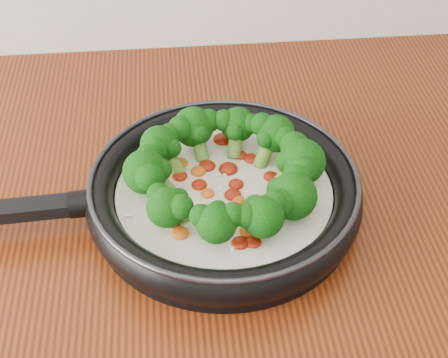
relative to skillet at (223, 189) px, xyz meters
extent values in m
cylinder|color=black|center=(0.00, 0.00, -0.03)|extent=(0.32, 0.32, 0.01)
torus|color=black|center=(0.00, 0.00, -0.01)|extent=(0.34, 0.34, 0.03)
torus|color=#2D2D33|center=(0.00, 0.00, 0.02)|extent=(0.33, 0.33, 0.01)
cube|color=black|center=(-0.24, -0.01, 0.00)|extent=(0.19, 0.04, 0.02)
cylinder|color=black|center=(-0.16, -0.01, 0.00)|extent=(0.03, 0.03, 0.03)
cylinder|color=silver|center=(0.00, 0.00, -0.01)|extent=(0.27, 0.27, 0.02)
ellipsoid|color=maroon|center=(-0.05, -0.02, 0.00)|extent=(0.02, 0.02, 0.01)
ellipsoid|color=maroon|center=(-0.05, 0.03, 0.00)|extent=(0.03, 0.03, 0.01)
ellipsoid|color=#CF570D|center=(-0.03, 0.03, 0.00)|extent=(0.02, 0.02, 0.01)
ellipsoid|color=maroon|center=(0.01, -0.09, 0.00)|extent=(0.03, 0.03, 0.01)
ellipsoid|color=maroon|center=(0.01, 0.04, 0.00)|extent=(0.03, 0.03, 0.01)
ellipsoid|color=#CF570D|center=(-0.05, 0.05, 0.00)|extent=(0.03, 0.03, 0.01)
ellipsoid|color=maroon|center=(0.02, -0.09, 0.00)|extent=(0.02, 0.02, 0.01)
ellipsoid|color=maroon|center=(0.06, 0.02, 0.00)|extent=(0.02, 0.02, 0.01)
ellipsoid|color=#CF570D|center=(0.02, -0.07, 0.00)|extent=(0.03, 0.03, 0.01)
ellipsoid|color=maroon|center=(0.03, 0.06, 0.00)|extent=(0.02, 0.02, 0.01)
ellipsoid|color=maroon|center=(0.04, 0.05, 0.00)|extent=(0.03, 0.03, 0.01)
ellipsoid|color=#CF570D|center=(-0.05, -0.07, 0.00)|extent=(0.02, 0.02, 0.01)
ellipsoid|color=maroon|center=(0.10, 0.03, 0.00)|extent=(0.03, 0.03, 0.01)
ellipsoid|color=maroon|center=(0.02, 0.01, 0.00)|extent=(0.02, 0.02, 0.01)
ellipsoid|color=#CF570D|center=(0.02, -0.04, 0.00)|extent=(0.02, 0.02, 0.01)
ellipsoid|color=maroon|center=(0.01, -0.01, 0.00)|extent=(0.03, 0.03, 0.01)
ellipsoid|color=maroon|center=(-0.06, -0.05, 0.00)|extent=(0.02, 0.02, 0.01)
ellipsoid|color=#CF570D|center=(-0.06, 0.07, 0.00)|extent=(0.02, 0.02, 0.01)
ellipsoid|color=maroon|center=(0.04, -0.05, 0.00)|extent=(0.02, 0.02, 0.01)
ellipsoid|color=maroon|center=(-0.01, 0.04, 0.00)|extent=(0.02, 0.02, 0.01)
ellipsoid|color=#CF570D|center=(-0.02, -0.01, 0.00)|extent=(0.02, 0.02, 0.01)
ellipsoid|color=maroon|center=(0.01, 0.09, 0.00)|extent=(0.03, 0.03, 0.01)
ellipsoid|color=maroon|center=(-0.03, 0.01, 0.00)|extent=(0.02, 0.02, 0.01)
ellipsoid|color=#CF570D|center=(0.02, -0.02, 0.00)|extent=(0.02, 0.02, 0.01)
ellipsoid|color=white|center=(0.05, -0.04, 0.00)|extent=(0.01, 0.01, 0.00)
ellipsoid|color=white|center=(-0.05, -0.03, 0.00)|extent=(0.01, 0.01, 0.00)
ellipsoid|color=white|center=(-0.07, 0.09, 0.00)|extent=(0.01, 0.01, 0.00)
ellipsoid|color=white|center=(0.00, -0.03, 0.00)|extent=(0.01, 0.01, 0.00)
ellipsoid|color=white|center=(-0.02, 0.01, 0.00)|extent=(0.01, 0.01, 0.00)
ellipsoid|color=white|center=(-0.01, 0.08, 0.00)|extent=(0.01, 0.01, 0.00)
ellipsoid|color=white|center=(0.01, -0.09, 0.00)|extent=(0.01, 0.01, 0.00)
ellipsoid|color=white|center=(0.01, 0.02, 0.00)|extent=(0.01, 0.01, 0.00)
ellipsoid|color=white|center=(0.04, -0.06, 0.00)|extent=(0.00, 0.01, 0.00)
ellipsoid|color=white|center=(0.00, -0.09, 0.00)|extent=(0.01, 0.01, 0.00)
ellipsoid|color=white|center=(-0.11, -0.03, 0.00)|extent=(0.01, 0.00, 0.00)
ellipsoid|color=white|center=(-0.01, 0.06, 0.00)|extent=(0.01, 0.01, 0.00)
ellipsoid|color=white|center=(0.00, 0.03, 0.00)|extent=(0.01, 0.00, 0.00)
ellipsoid|color=white|center=(0.00, 0.00, 0.00)|extent=(0.01, 0.01, 0.00)
ellipsoid|color=white|center=(-0.07, 0.00, 0.00)|extent=(0.01, 0.01, 0.00)
ellipsoid|color=white|center=(0.00, 0.00, 0.00)|extent=(0.01, 0.01, 0.00)
ellipsoid|color=white|center=(0.02, -0.09, 0.00)|extent=(0.01, 0.01, 0.00)
ellipsoid|color=white|center=(0.03, -0.03, 0.00)|extent=(0.01, 0.01, 0.00)
ellipsoid|color=white|center=(0.00, -0.01, 0.00)|extent=(0.00, 0.01, 0.00)
cylinder|color=olive|center=(0.07, 0.00, 0.01)|extent=(0.03, 0.02, 0.04)
sphere|color=black|center=(0.09, 0.00, 0.03)|extent=(0.06, 0.06, 0.05)
sphere|color=black|center=(0.09, 0.02, 0.04)|extent=(0.04, 0.04, 0.03)
sphere|color=black|center=(0.09, -0.02, 0.04)|extent=(0.03, 0.03, 0.03)
sphere|color=black|center=(0.07, 0.00, 0.03)|extent=(0.03, 0.03, 0.03)
cylinder|color=olive|center=(0.06, 0.05, 0.01)|extent=(0.04, 0.03, 0.04)
sphere|color=black|center=(0.07, 0.06, 0.03)|extent=(0.05, 0.05, 0.05)
sphere|color=black|center=(0.05, 0.07, 0.04)|extent=(0.03, 0.03, 0.03)
sphere|color=black|center=(0.08, 0.04, 0.04)|extent=(0.03, 0.03, 0.03)
sphere|color=black|center=(0.06, 0.05, 0.03)|extent=(0.02, 0.02, 0.02)
cylinder|color=olive|center=(0.02, 0.07, 0.01)|extent=(0.03, 0.04, 0.04)
sphere|color=black|center=(0.03, 0.08, 0.03)|extent=(0.05, 0.05, 0.04)
sphere|color=black|center=(0.01, 0.08, 0.04)|extent=(0.03, 0.03, 0.03)
sphere|color=black|center=(0.04, 0.08, 0.04)|extent=(0.03, 0.03, 0.03)
sphere|color=black|center=(0.02, 0.07, 0.03)|extent=(0.02, 0.02, 0.02)
cylinder|color=olive|center=(-0.02, 0.07, 0.01)|extent=(0.03, 0.04, 0.04)
sphere|color=black|center=(-0.03, 0.08, 0.03)|extent=(0.05, 0.05, 0.05)
sphere|color=black|center=(-0.04, 0.07, 0.04)|extent=(0.03, 0.03, 0.03)
sphere|color=black|center=(-0.01, 0.09, 0.04)|extent=(0.03, 0.03, 0.03)
sphere|color=black|center=(-0.02, 0.07, 0.03)|extent=(0.03, 0.03, 0.02)
cylinder|color=olive|center=(-0.06, 0.04, 0.01)|extent=(0.04, 0.03, 0.04)
sphere|color=black|center=(-0.07, 0.05, 0.03)|extent=(0.05, 0.05, 0.05)
sphere|color=black|center=(-0.08, 0.03, 0.04)|extent=(0.03, 0.03, 0.03)
sphere|color=black|center=(-0.06, 0.06, 0.04)|extent=(0.03, 0.03, 0.03)
sphere|color=black|center=(-0.06, 0.04, 0.03)|extent=(0.02, 0.02, 0.02)
cylinder|color=olive|center=(-0.07, 0.00, 0.01)|extent=(0.03, 0.02, 0.04)
sphere|color=black|center=(-0.09, 0.00, 0.03)|extent=(0.05, 0.05, 0.05)
sphere|color=black|center=(-0.08, -0.02, 0.04)|extent=(0.03, 0.03, 0.03)
sphere|color=black|center=(-0.08, 0.02, 0.04)|extent=(0.03, 0.03, 0.03)
sphere|color=black|center=(-0.07, 0.00, 0.03)|extent=(0.03, 0.03, 0.03)
cylinder|color=olive|center=(-0.05, -0.05, 0.01)|extent=(0.04, 0.03, 0.04)
sphere|color=black|center=(-0.07, -0.06, 0.03)|extent=(0.05, 0.05, 0.04)
sphere|color=black|center=(-0.05, -0.07, 0.04)|extent=(0.03, 0.03, 0.03)
sphere|color=black|center=(-0.07, -0.04, 0.04)|extent=(0.03, 0.03, 0.03)
sphere|color=black|center=(-0.05, -0.05, 0.03)|extent=(0.02, 0.02, 0.02)
cylinder|color=olive|center=(-0.01, -0.07, 0.01)|extent=(0.02, 0.04, 0.04)
sphere|color=black|center=(-0.01, -0.09, 0.03)|extent=(0.05, 0.05, 0.04)
sphere|color=black|center=(0.00, -0.08, 0.04)|extent=(0.03, 0.03, 0.03)
sphere|color=black|center=(-0.03, -0.08, 0.04)|extent=(0.03, 0.03, 0.03)
sphere|color=black|center=(-0.01, -0.07, 0.03)|extent=(0.02, 0.02, 0.02)
cylinder|color=olive|center=(0.03, -0.07, 0.01)|extent=(0.03, 0.04, 0.04)
sphere|color=black|center=(0.03, -0.08, 0.03)|extent=(0.05, 0.05, 0.05)
sphere|color=black|center=(0.05, -0.07, 0.04)|extent=(0.03, 0.03, 0.03)
sphere|color=black|center=(0.02, -0.08, 0.04)|extent=(0.03, 0.03, 0.03)
sphere|color=black|center=(0.03, -0.07, 0.03)|extent=(0.02, 0.02, 0.02)
cylinder|color=olive|center=(0.06, -0.04, 0.01)|extent=(0.04, 0.03, 0.04)
sphere|color=black|center=(0.07, -0.05, 0.03)|extent=(0.06, 0.06, 0.05)
sphere|color=black|center=(0.08, -0.03, 0.04)|extent=(0.03, 0.03, 0.03)
sphere|color=black|center=(0.06, -0.06, 0.03)|extent=(0.03, 0.03, 0.03)
sphere|color=black|center=(0.06, -0.04, 0.03)|extent=(0.03, 0.03, 0.03)
camera|label=1|loc=(-0.05, -0.56, 0.51)|focal=52.36mm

